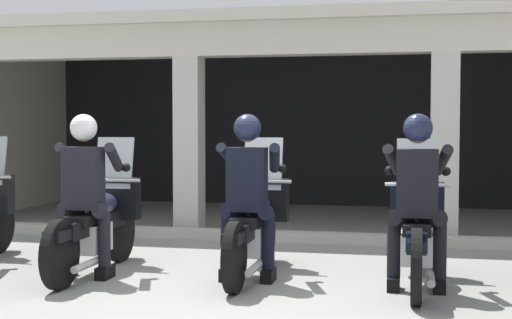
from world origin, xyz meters
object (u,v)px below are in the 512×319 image
(motorcycle_right, at_px, (417,231))
(motorcycle_left, at_px, (98,223))
(police_officer_left, at_px, (85,181))
(police_officer_right, at_px, (417,186))
(police_officer_center, at_px, (248,182))
(motorcycle_center, at_px, (254,224))

(motorcycle_right, bearing_deg, motorcycle_left, 165.82)
(police_officer_left, xyz_separation_m, police_officer_right, (3.13, 0.08, 0.00))
(police_officer_center, bearing_deg, motorcycle_left, 158.31)
(motorcycle_left, xyz_separation_m, police_officer_left, (-0.00, -0.28, 0.44))
(motorcycle_center, height_order, police_officer_center, police_officer_center)
(police_officer_left, distance_m, police_officer_center, 1.58)
(police_officer_left, xyz_separation_m, police_officer_center, (1.57, 0.19, 0.00))
(motorcycle_left, relative_size, motorcycle_right, 1.00)
(police_officer_left, distance_m, motorcycle_center, 1.70)
(motorcycle_center, height_order, police_officer_right, police_officer_right)
(motorcycle_center, height_order, motorcycle_right, same)
(motorcycle_left, relative_size, motorcycle_center, 1.00)
(motorcycle_center, xyz_separation_m, police_officer_right, (1.57, -0.39, 0.44))
(motorcycle_right, bearing_deg, police_officer_left, 170.97)
(motorcycle_left, bearing_deg, police_officer_right, -15.99)
(police_officer_center, relative_size, motorcycle_right, 0.78)
(motorcycle_left, height_order, police_officer_right, police_officer_right)
(police_officer_center, height_order, police_officer_right, same)
(police_officer_left, distance_m, motorcycle_right, 3.19)
(motorcycle_center, bearing_deg, police_officer_center, -108.58)
(police_officer_left, bearing_deg, police_officer_center, -5.37)
(motorcycle_center, relative_size, police_officer_center, 1.29)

